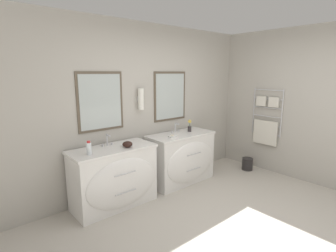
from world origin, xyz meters
name	(u,v)px	position (x,y,z in m)	size (l,w,h in m)	color
ground_plane	(251,236)	(0.00, 0.00, 0.00)	(16.00, 16.00, 0.00)	#BCB5A8
wall_back	(147,107)	(-0.01, 1.99, 1.30)	(5.78, 0.17, 2.60)	#B2ADA3
wall_right	(277,104)	(2.12, 0.88, 1.29)	(0.13, 3.93, 2.60)	#B2ADA3
vanity_left	(115,177)	(-0.83, 1.64, 0.43)	(1.17, 0.59, 0.84)	white
vanity_right	(182,158)	(0.46, 1.64, 0.43)	(1.17, 0.59, 0.84)	white
faucet_left	(107,140)	(-0.83, 1.80, 0.92)	(0.17, 0.11, 0.17)	silver
faucet_right	(176,128)	(0.46, 1.80, 0.92)	(0.17, 0.11, 0.17)	silver
toiletry_bottle	(89,148)	(-1.20, 1.58, 0.92)	(0.06, 0.06, 0.18)	silver
amenity_bowl	(127,144)	(-0.66, 1.56, 0.88)	(0.14, 0.14, 0.08)	black
flower_vase	(190,126)	(0.68, 1.69, 0.93)	(0.07, 0.07, 0.21)	#332D2D
soap_dish	(172,136)	(0.18, 1.58, 0.86)	(0.12, 0.08, 0.04)	white
waste_bin	(247,164)	(1.81, 1.22, 0.12)	(0.21, 0.21, 0.23)	#282626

